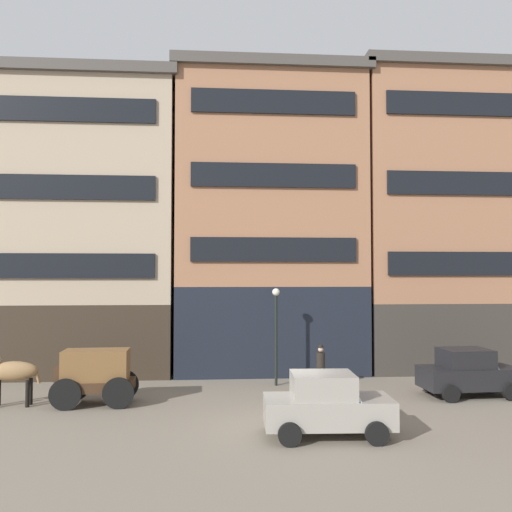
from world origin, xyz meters
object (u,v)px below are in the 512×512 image
Objects in this scene: draft_horse at (10,371)px; fire_hydrant_curbside at (67,379)px; cargo_wagon at (95,373)px; streetlamp_curbside at (276,322)px; pedestrian_officer at (321,364)px; sedan_dark at (468,373)px; sedan_light at (327,405)px.

fire_hydrant_curbside is at bearing 63.42° from draft_horse.
streetlamp_curbside is (6.92, 2.73, 1.52)m from cargo_wagon.
cargo_wagon is 3.56× the size of fire_hydrant_curbside.
cargo_wagon is 8.95m from pedestrian_officer.
sedan_dark is at bearing -18.56° from pedestrian_officer.
cargo_wagon is 1.26× the size of draft_horse.
sedan_light is at bearing -35.86° from fire_hydrant_curbside.
streetlamp_curbside is (9.87, 2.74, 1.40)m from draft_horse.
draft_horse is 11.38m from sedan_light.
pedestrian_officer is 2.55m from streetlamp_curbside.
sedan_light is 0.91× the size of streetlamp_curbside.
sedan_dark is 2.10× the size of pedestrian_officer.
fire_hydrant_curbside is at bearing 177.46° from pedestrian_officer.
sedan_dark is at bearing 0.82° from draft_horse.
sedan_dark is 7.88m from sedan_light.
fire_hydrant_curbside is (-9.31, 6.73, -0.49)m from sedan_light.
draft_horse is 10.34m from streetlamp_curbside.
streetlamp_curbside is (-0.69, 6.94, 1.76)m from sedan_light.
cargo_wagon reaches higher than pedestrian_officer.
streetlamp_curbside reaches higher than fire_hydrant_curbside.
draft_horse is at bearing -179.18° from sedan_dark.
streetlamp_curbside is 8.90m from fire_hydrant_curbside.
pedestrian_officer is (11.66, 2.06, -0.29)m from draft_horse.
cargo_wagon is 0.78× the size of sedan_dark.
pedestrian_officer is at bearing 10.02° from draft_horse.
draft_horse is 2.94m from fire_hydrant_curbside.
streetlamp_curbside is at bearing 95.71° from sedan_light.
draft_horse is at bearing 158.30° from sedan_light.
streetlamp_curbside is at bearing 21.55° from cargo_wagon.
cargo_wagon is 0.79× the size of sedan_light.
pedestrian_officer is (1.09, 6.27, 0.07)m from sedan_light.
draft_horse is 0.62× the size of sedan_dark.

